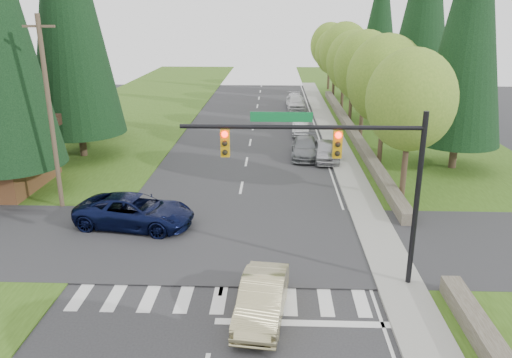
# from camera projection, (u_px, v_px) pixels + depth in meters

# --- Properties ---
(ground) EXTENTS (120.00, 120.00, 0.00)m
(ground) POSITION_uv_depth(u_px,v_px,m) (208.00, 356.00, 15.35)
(ground) COLOR #28282B
(ground) RESTS_ON ground
(grass_east) EXTENTS (14.00, 110.00, 0.06)m
(grass_east) POSITION_uv_depth(u_px,v_px,m) (437.00, 168.00, 33.82)
(grass_east) COLOR #314D14
(grass_east) RESTS_ON ground
(grass_west) EXTENTS (14.00, 110.00, 0.06)m
(grass_west) POSITION_uv_depth(u_px,v_px,m) (60.00, 163.00, 34.75)
(grass_west) COLOR #314D14
(grass_west) RESTS_ON ground
(cross_street) EXTENTS (120.00, 8.00, 0.10)m
(cross_street) POSITION_uv_depth(u_px,v_px,m) (231.00, 242.00, 22.93)
(cross_street) COLOR #28282B
(cross_street) RESTS_ON ground
(sidewalk_east) EXTENTS (1.80, 80.00, 0.13)m
(sidewalk_east) POSITION_uv_depth(u_px,v_px,m) (343.00, 158.00, 35.92)
(sidewalk_east) COLOR gray
(sidewalk_east) RESTS_ON ground
(curb_east) EXTENTS (0.20, 80.00, 0.13)m
(curb_east) POSITION_uv_depth(u_px,v_px,m) (331.00, 158.00, 35.95)
(curb_east) COLOR gray
(curb_east) RESTS_ON ground
(stone_wall_north) EXTENTS (0.70, 40.00, 0.70)m
(stone_wall_north) POSITION_uv_depth(u_px,v_px,m) (351.00, 130.00, 43.35)
(stone_wall_north) COLOR #4C4438
(stone_wall_north) RESTS_ON ground
(traffic_signal) EXTENTS (8.70, 0.37, 6.80)m
(traffic_signal) POSITION_uv_depth(u_px,v_px,m) (341.00, 161.00, 17.87)
(traffic_signal) COLOR black
(traffic_signal) RESTS_ON ground
(utility_pole) EXTENTS (1.60, 0.24, 10.00)m
(utility_pole) POSITION_uv_depth(u_px,v_px,m) (50.00, 113.00, 25.42)
(utility_pole) COLOR #473828
(utility_pole) RESTS_ON ground
(decid_tree_0) EXTENTS (4.80, 4.80, 8.37)m
(decid_tree_0) POSITION_uv_depth(u_px,v_px,m) (411.00, 100.00, 26.50)
(decid_tree_0) COLOR #38281C
(decid_tree_0) RESTS_ON ground
(decid_tree_1) EXTENTS (5.20, 5.20, 8.80)m
(decid_tree_1) POSITION_uv_depth(u_px,v_px,m) (386.00, 80.00, 33.07)
(decid_tree_1) COLOR #38281C
(decid_tree_1) RESTS_ON ground
(decid_tree_2) EXTENTS (5.00, 5.00, 8.82)m
(decid_tree_2) POSITION_uv_depth(u_px,v_px,m) (365.00, 67.00, 39.67)
(decid_tree_2) COLOR #38281C
(decid_tree_2) RESTS_ON ground
(decid_tree_3) EXTENTS (5.00, 5.00, 8.55)m
(decid_tree_3) POSITION_uv_depth(u_px,v_px,m) (353.00, 62.00, 46.38)
(decid_tree_3) COLOR #38281C
(decid_tree_3) RESTS_ON ground
(decid_tree_4) EXTENTS (5.40, 5.40, 9.18)m
(decid_tree_4) POSITION_uv_depth(u_px,v_px,m) (345.00, 52.00, 52.88)
(decid_tree_4) COLOR #38281C
(decid_tree_4) RESTS_ON ground
(decid_tree_5) EXTENTS (4.80, 4.80, 8.30)m
(decid_tree_5) POSITION_uv_depth(u_px,v_px,m) (335.00, 52.00, 59.69)
(decid_tree_5) COLOR #38281C
(decid_tree_5) RESTS_ON ground
(decid_tree_6) EXTENTS (5.20, 5.20, 8.86)m
(decid_tree_6) POSITION_uv_depth(u_px,v_px,m) (330.00, 45.00, 66.21)
(decid_tree_6) COLOR #38281C
(decid_tree_6) RESTS_ON ground
(conifer_w_e) EXTENTS (5.78, 5.78, 18.80)m
(conifer_w_e) POSITION_uv_depth(u_px,v_px,m) (73.00, 9.00, 39.11)
(conifer_w_e) COLOR #38281C
(conifer_w_e) RESTS_ON ground
(conifer_e_a) EXTENTS (5.44, 5.44, 17.80)m
(conifer_e_a) POSITION_uv_depth(u_px,v_px,m) (471.00, 16.00, 30.68)
(conifer_e_a) COLOR #38281C
(conifer_e_a) RESTS_ON ground
(conifer_e_b) EXTENTS (6.12, 6.12, 19.80)m
(conifer_e_b) POSITION_uv_depth(u_px,v_px,m) (425.00, 3.00, 43.59)
(conifer_e_b) COLOR #38281C
(conifer_e_b) RESTS_ON ground
(conifer_e_c) EXTENTS (5.10, 5.10, 16.80)m
(conifer_e_c) POSITION_uv_depth(u_px,v_px,m) (380.00, 19.00, 57.37)
(conifer_e_c) COLOR #38281C
(conifer_e_c) RESTS_ON ground
(sedan_champagne) EXTENTS (1.96, 4.41, 1.40)m
(sedan_champagne) POSITION_uv_depth(u_px,v_px,m) (262.00, 298.00, 17.13)
(sedan_champagne) COLOR tan
(sedan_champagne) RESTS_ON ground
(suv_navy) EXTENTS (6.11, 3.56, 1.60)m
(suv_navy) POSITION_uv_depth(u_px,v_px,m) (135.00, 211.00, 24.36)
(suv_navy) COLOR black
(suv_navy) RESTS_ON ground
(parked_car_a) EXTENTS (1.72, 4.27, 1.45)m
(parked_car_a) POSITION_uv_depth(u_px,v_px,m) (326.00, 151.00, 35.29)
(parked_car_a) COLOR #A8A9AD
(parked_car_a) RESTS_ON ground
(parked_car_b) EXTENTS (2.14, 4.81, 1.37)m
(parked_car_b) POSITION_uv_depth(u_px,v_px,m) (305.00, 148.00, 36.21)
(parked_car_b) COLOR slate
(parked_car_b) RESTS_ON ground
(parked_car_c) EXTENTS (1.57, 4.03, 1.31)m
(parked_car_c) POSITION_uv_depth(u_px,v_px,m) (301.00, 127.00, 42.87)
(parked_car_c) COLOR #B8B8BD
(parked_car_c) RESTS_ON ground
(parked_car_d) EXTENTS (1.99, 4.74, 1.60)m
(parked_car_d) POSITION_uv_depth(u_px,v_px,m) (296.00, 102.00, 53.83)
(parked_car_d) COLOR silver
(parked_car_d) RESTS_ON ground
(parked_car_e) EXTENTS (2.01, 4.74, 1.36)m
(parked_car_e) POSITION_uv_depth(u_px,v_px,m) (295.00, 100.00, 56.06)
(parked_car_e) COLOR #BABAC0
(parked_car_e) RESTS_ON ground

